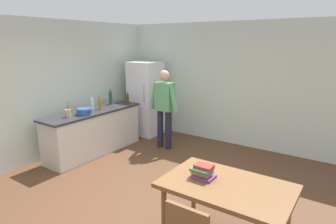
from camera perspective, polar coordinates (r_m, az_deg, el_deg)
ground_plane at (r=4.53m, az=-4.49°, el=-16.33°), size 14.00×14.00×0.00m
wall_back at (r=6.59m, az=11.93°, el=5.47°), size 6.40×0.12×2.70m
wall_left at (r=6.10m, az=-22.95°, el=4.02°), size 0.12×5.60×2.70m
kitchen_counter at (r=6.17m, az=-14.45°, el=-3.79°), size 0.64×2.20×0.90m
refrigerator at (r=7.11m, az=-4.44°, el=2.65°), size 0.70×0.67×1.80m
person at (r=6.10m, az=-0.75°, el=1.58°), size 0.70×0.22×1.70m
dining_table at (r=3.34m, az=11.52°, el=-15.03°), size 1.40×0.90×0.75m
cooking_pot at (r=5.77m, az=-16.32°, el=0.11°), size 0.40×0.28×0.12m
utensil_jar at (r=5.67m, az=-19.26°, el=-0.16°), size 0.11×0.11×0.32m
bottle_wine_green at (r=6.58m, az=-11.35°, el=2.80°), size 0.08×0.08×0.34m
bottle_water_clear at (r=6.07m, az=-14.83°, el=1.50°), size 0.07×0.07×0.30m
bottle_oil_amber at (r=6.14m, az=-13.36°, el=1.63°), size 0.06×0.06×0.28m
bottle_beer_brown at (r=6.62m, az=-8.02°, el=2.65°), size 0.06×0.06×0.26m
book_stack at (r=3.38m, az=6.93°, el=-11.64°), size 0.28×0.22×0.16m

